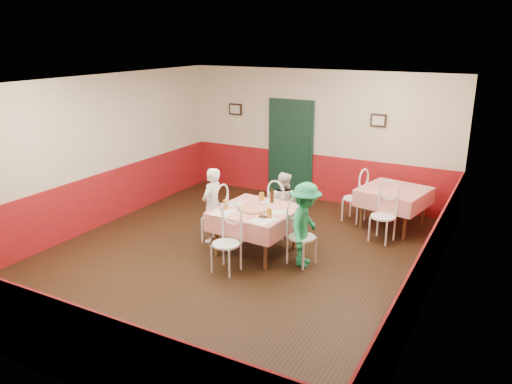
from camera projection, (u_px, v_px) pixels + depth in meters
The scene contains 39 objects.
floor at pixel (235, 257), 8.14m from camera, with size 7.00×7.00×0.00m, color black.
ceiling at pixel (232, 83), 7.30m from camera, with size 7.00×7.00×0.00m, color white.
back_wall at pixel (317, 136), 10.66m from camera, with size 6.00×0.10×2.80m, color beige.
front_wall at pixel (47, 261), 4.79m from camera, with size 6.00×0.10×2.80m, color beige.
left_wall at pixel (92, 154), 9.08m from camera, with size 0.10×7.00×2.80m, color beige.
right_wall at pixel (435, 205), 6.36m from camera, with size 0.10×7.00×2.80m, color beige.
wainscot_back at pixel (316, 177), 10.92m from camera, with size 6.00×0.03×1.00m, color maroon.
wainscot_front at pixel (59, 341), 5.07m from camera, with size 6.00×0.03×1.00m, color maroon.
wainscot_left at pixel (97, 201), 9.35m from camera, with size 0.03×7.00×1.00m, color maroon.
wainscot_right at pixel (427, 268), 6.64m from camera, with size 0.03×7.00×1.00m, color maroon.
door at pixel (290, 150), 11.00m from camera, with size 0.96×0.06×2.10m, color black.
picture_left at pixel (235, 109), 11.39m from camera, with size 0.32×0.03×0.26m, color black.
picture_right at pixel (378, 120), 9.89m from camera, with size 0.32×0.03×0.26m, color black.
thermostat at pixel (239, 125), 11.45m from camera, with size 0.10×0.03×0.10m, color white.
main_table at pixel (256, 231), 8.25m from camera, with size 1.22×1.22×0.77m, color red.
second_table at pixel (393, 208), 9.32m from camera, with size 1.12×1.12×0.77m, color red.
chair_left at pixel (215, 217), 8.66m from camera, with size 0.42×0.42×0.90m, color white, non-canonical shape.
chair_right at pixel (302, 237), 7.79m from camera, with size 0.42×0.42×0.90m, color white, non-canonical shape.
chair_far at pixel (281, 212), 8.91m from camera, with size 0.42×0.42×0.90m, color white, non-canonical shape.
chair_near at pixel (226, 244), 7.54m from camera, with size 0.42×0.42×0.90m, color white, non-canonical shape.
chair_second_a at pixel (354, 199), 9.64m from camera, with size 0.42×0.42×0.90m, color white, non-canonical shape.
chair_second_b at pixel (383, 217), 8.67m from camera, with size 0.42×0.42×0.90m, color white, non-canonical shape.
pizza at pixel (254, 209), 8.09m from camera, with size 0.50×0.50×0.03m, color #B74723.
plate_left at pixel (235, 204), 8.33m from camera, with size 0.25×0.25×0.01m, color white.
plate_right at pixel (278, 213), 7.94m from camera, with size 0.25×0.25×0.01m, color white.
plate_far at pixel (268, 202), 8.45m from camera, with size 0.25×0.25×0.01m, color white.
glass_a at pixel (226, 205), 8.10m from camera, with size 0.08×0.08×0.15m, color #BF7219.
glass_b at pixel (269, 213), 7.71m from camera, with size 0.08×0.08×0.15m, color #BF7219.
glass_c at pixel (262, 197), 8.49m from camera, with size 0.08×0.08×0.15m, color #BF7219.
beer_bottle at pixel (272, 196), 8.37m from camera, with size 0.07×0.07×0.25m, color #381C0A.
shaker_a at pixel (221, 209), 8.01m from camera, with size 0.04×0.04×0.09m, color silver.
shaker_b at pixel (221, 211), 7.90m from camera, with size 0.04×0.04×0.09m, color silver.
shaker_c at pixel (221, 208), 8.03m from camera, with size 0.04×0.04×0.09m, color #B23319.
menu_left at pixel (223, 212), 7.97m from camera, with size 0.30×0.40×0.00m, color white.
menu_right at pixel (263, 220), 7.63m from camera, with size 0.30×0.40×0.00m, color white.
wallet at pixel (263, 217), 7.75m from camera, with size 0.11×0.09×0.02m, color black.
diner_left at pixel (212, 205), 8.62m from camera, with size 0.48×0.32×1.32m, color gray.
diner_far at pixel (283, 204), 8.91m from camera, with size 0.57×0.44×1.17m, color gray.
diner_right at pixel (305, 225), 7.70m from camera, with size 0.87×0.50×1.34m, color gray.
Camera 1 is at (3.84, -6.39, 3.47)m, focal length 35.00 mm.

